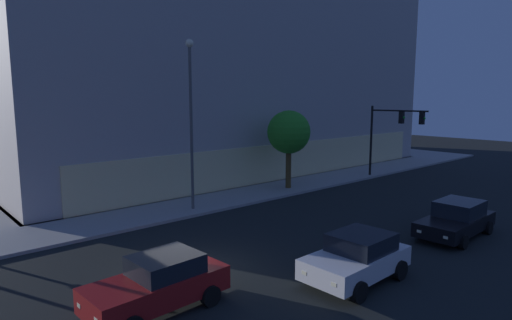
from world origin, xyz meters
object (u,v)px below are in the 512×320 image
(street_lamp_sidewalk, at_px, (191,106))
(modern_building, at_px, (185,59))
(traffic_light_far_corner, at_px, (393,126))
(car_red, at_px, (159,283))
(sidewalk_tree, at_px, (289,133))
(car_white, at_px, (357,257))
(car_black, at_px, (456,219))

(street_lamp_sidewalk, bearing_deg, modern_building, 58.23)
(traffic_light_far_corner, xyz_separation_m, car_red, (-23.63, -6.55, -3.28))
(sidewalk_tree, relative_size, car_white, 1.30)
(traffic_light_far_corner, relative_size, car_red, 1.28)
(modern_building, distance_m, car_white, 32.01)
(sidewalk_tree, relative_size, car_red, 1.23)
(street_lamp_sidewalk, xyz_separation_m, car_white, (-0.85, -11.53, -4.98))
(traffic_light_far_corner, bearing_deg, modern_building, 107.69)
(street_lamp_sidewalk, relative_size, sidewalk_tree, 1.74)
(car_red, relative_size, car_black, 0.91)
(modern_building, xyz_separation_m, car_black, (-3.87, -28.62, -9.23))
(car_white, xyz_separation_m, car_black, (7.49, -0.13, -0.05))
(street_lamp_sidewalk, height_order, car_white, street_lamp_sidewalk)
(modern_building, relative_size, street_lamp_sidewalk, 4.04)
(car_black, bearing_deg, sidewalk_tree, 83.40)
(car_white, bearing_deg, car_black, -1.03)
(street_lamp_sidewalk, distance_m, sidewalk_tree, 8.26)
(sidewalk_tree, bearing_deg, car_black, -96.60)
(car_white, bearing_deg, sidewalk_tree, 53.30)
(sidewalk_tree, bearing_deg, car_white, -126.70)
(modern_building, height_order, sidewalk_tree, modern_building)
(modern_building, bearing_deg, car_black, -97.69)
(car_black, bearing_deg, street_lamp_sidewalk, 119.65)
(modern_building, distance_m, sidewalk_tree, 17.82)
(modern_building, height_order, car_black, modern_building)
(sidewalk_tree, height_order, car_black, sidewalk_tree)
(traffic_light_far_corner, xyz_separation_m, sidewalk_tree, (-8.60, 2.66, -0.16))
(car_white, height_order, car_black, car_white)
(traffic_light_far_corner, xyz_separation_m, car_black, (-10.00, -9.40, -3.32))
(modern_building, height_order, car_red, modern_building)
(car_white, distance_m, car_black, 7.49)
(modern_building, relative_size, car_red, 8.67)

